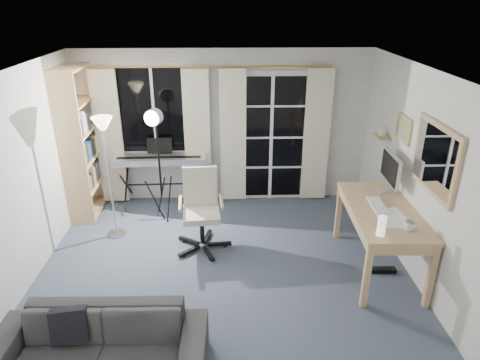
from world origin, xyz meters
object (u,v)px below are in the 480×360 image
object	(u,v)px
desk	(382,216)
sofa	(98,338)
keyboard_piano	(160,161)
mug	(410,225)
studio_light	(155,131)
office_chair	(201,201)
bookshelf	(79,146)
torchiere_lamp	(105,142)
monitor	(390,169)

from	to	relation	value
desk	sofa	world-z (taller)	desk
keyboard_piano	mug	size ratio (longest dim) A/B	10.58
studio_light	office_chair	size ratio (longest dim) A/B	1.61
office_chair	bookshelf	bearing A→B (deg)	146.10
studio_light	desk	distance (m)	3.18
bookshelf	studio_light	world-z (taller)	bookshelf
studio_light	sofa	xyz separation A→B (m)	(-0.15, -2.81, -1.02)
studio_light	sofa	size ratio (longest dim) A/B	0.91
bookshelf	mug	distance (m)	4.65
bookshelf	mug	bearing A→B (deg)	-29.78
torchiere_lamp	keyboard_piano	xyz separation A→B (m)	(0.54, 0.87, -0.59)
bookshelf	mug	xyz separation A→B (m)	(4.11, -2.16, -0.17)
monitor	bookshelf	bearing A→B (deg)	165.95
bookshelf	keyboard_piano	distance (m)	1.19
office_chair	desk	xyz separation A→B (m)	(2.17, -0.63, 0.08)
monitor	sofa	size ratio (longest dim) A/B	0.31
desk	monitor	world-z (taller)	monitor
monitor	mug	world-z (taller)	monitor
keyboard_piano	torchiere_lamp	bearing A→B (deg)	-123.14
office_chair	desk	world-z (taller)	office_chair
studio_light	office_chair	world-z (taller)	studio_light
bookshelf	torchiere_lamp	bearing A→B (deg)	-53.58
bookshelf	sofa	xyz separation A→B (m)	(1.04, -3.15, -0.69)
office_chair	studio_light	bearing A→B (deg)	128.44
monitor	keyboard_piano	bearing A→B (deg)	158.89
mug	office_chair	bearing A→B (deg)	153.59
bookshelf	torchiere_lamp	size ratio (longest dim) A/B	1.31
desk	monitor	xyz separation A→B (m)	(0.20, 0.45, 0.41)
studio_light	mug	xyz separation A→B (m)	(2.92, -1.82, -0.50)
torchiere_lamp	monitor	xyz separation A→B (m)	(3.59, -0.44, -0.24)
keyboard_piano	office_chair	size ratio (longest dim) A/B	1.32
desk	sofa	distance (m)	3.34
bookshelf	monitor	bearing A→B (deg)	-18.11
mug	sofa	distance (m)	3.26
torchiere_lamp	office_chair	distance (m)	1.45
keyboard_piano	sofa	size ratio (longest dim) A/B	0.75
torchiere_lamp	sofa	xyz separation A→B (m)	(0.43, -2.38, -1.00)
keyboard_piano	monitor	size ratio (longest dim) A/B	2.41
torchiere_lamp	desk	bearing A→B (deg)	-14.68
keyboard_piano	office_chair	distance (m)	1.33
office_chair	monitor	distance (m)	2.43
monitor	mug	xyz separation A→B (m)	(-0.10, -0.95, -0.24)
torchiere_lamp	keyboard_piano	size ratio (longest dim) A/B	1.20
monitor	office_chair	bearing A→B (deg)	177.71
torchiere_lamp	mug	distance (m)	3.79
torchiere_lamp	studio_light	xyz separation A→B (m)	(0.58, 0.43, 0.02)
desk	mug	bearing A→B (deg)	-76.66
mug	studio_light	bearing A→B (deg)	148.05
studio_light	office_chair	bearing A→B (deg)	-29.49
mug	sofa	xyz separation A→B (m)	(-3.07, -0.99, -0.52)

